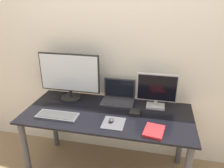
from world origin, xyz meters
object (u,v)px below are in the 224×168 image
Objects in this scene: laptop at (118,96)px; keyboard at (57,116)px; power_brick at (135,112)px; monitor_right at (157,90)px; monitor_left at (69,76)px; mouse at (111,120)px; book at (154,131)px.

laptop reaches higher than keyboard.
monitor_right is at bearing 45.25° from power_brick.
monitor_left is at bearing -180.00° from monitor_right.
keyboard is at bearing -86.87° from monitor_left.
mouse is at bearing -34.80° from monitor_left.
keyboard is at bearing -178.57° from mouse.
mouse is 0.37m from book.
mouse is (0.50, 0.01, 0.01)m from keyboard.
monitor_left is 0.68m from mouse.
monitor_left reaches higher than monitor_right.
power_brick is at bearing -48.43° from laptop.
keyboard is 0.50m from mouse.
power_brick is at bearing 44.92° from mouse.
mouse is at bearing -135.08° from power_brick.
monitor_right is 1.81× the size of book.
laptop is 0.62m from book.
monitor_right is (0.89, 0.00, -0.08)m from monitor_left.
laptop is 0.64m from keyboard.
book is 2.13× the size of power_brick.
laptop is at bearing 40.79° from keyboard.
laptop is 0.86× the size of keyboard.
book is at bearing -3.94° from keyboard.
monitor_right is at bearing 0.00° from monitor_left.
book is (0.87, -0.06, 0.00)m from keyboard.
book is (0.39, -0.48, -0.04)m from laptop.
monitor_left is 0.89m from monitor_right.
mouse is (0.52, -0.36, -0.24)m from monitor_left.
monitor_left reaches higher than laptop.
mouse is (0.02, -0.41, -0.03)m from laptop.
monitor_left reaches higher than power_brick.
laptop reaches higher than mouse.
book reaches higher than keyboard.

